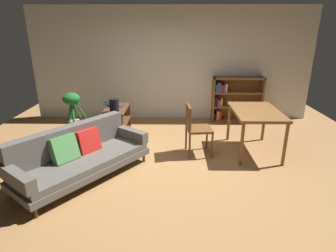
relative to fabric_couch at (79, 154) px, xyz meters
The scene contains 10 objects.
ground_plane 1.49m from the fabric_couch, 14.53° to the left, with size 8.16×8.16×0.00m, color #9E7042.
back_wall_panel 3.50m from the fabric_couch, 65.53° to the left, with size 6.80×0.10×2.70m, color silver.
fabric_couch is the anchor object (origin of this frame).
media_console 1.83m from the fabric_couch, 82.90° to the left, with size 0.45×1.06×0.59m.
open_laptop 2.05m from the fabric_couch, 85.11° to the left, with size 0.44×0.29×0.07m.
desk_speaker 1.58m from the fabric_couch, 80.27° to the left, with size 0.19×0.19×0.28m.
potted_floor_plant 2.13m from the fabric_couch, 111.11° to the left, with size 0.50×0.47×0.88m.
dining_table 3.11m from the fabric_couch, 18.38° to the left, with size 0.81×1.24×0.80m.
dining_chair_near 2.03m from the fabric_couch, 25.03° to the left, with size 0.48×0.49×0.92m.
bookshelf 4.12m from the fabric_couch, 44.46° to the left, with size 1.22×0.32×1.08m.
Camera 1 is at (0.03, -4.21, 2.20)m, focal length 29.79 mm.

